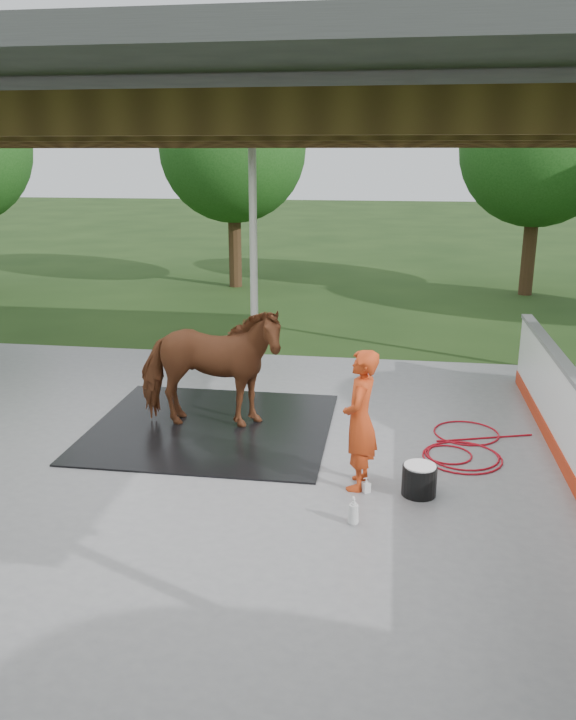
# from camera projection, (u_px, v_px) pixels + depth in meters

# --- Properties ---
(ground) EXTENTS (100.00, 100.00, 0.00)m
(ground) POSITION_uv_depth(u_px,v_px,m) (180.00, 471.00, 8.45)
(ground) COLOR #1E3814
(concrete_slab) EXTENTS (12.00, 10.00, 0.05)m
(concrete_slab) POSITION_uv_depth(u_px,v_px,m) (180.00, 469.00, 8.45)
(concrete_slab) COLOR slate
(concrete_slab) RESTS_ON ground
(pavilion_structure) EXTENTS (12.60, 10.60, 4.05)m
(pavilion_structure) POSITION_uv_depth(u_px,v_px,m) (163.00, 125.00, 7.33)
(pavilion_structure) COLOR beige
(pavilion_structure) RESTS_ON ground
(tree_belt) EXTENTS (28.00, 28.00, 5.80)m
(tree_belt) POSITION_uv_depth(u_px,v_px,m) (213.00, 144.00, 8.19)
(tree_belt) COLOR #382314
(tree_belt) RESTS_ON ground
(rubber_mat) EXTENTS (3.23, 3.03, 0.02)m
(rubber_mat) POSITION_uv_depth(u_px,v_px,m) (211.00, 427.00, 9.66)
(rubber_mat) COLOR black
(rubber_mat) RESTS_ON concrete_slab
(horse) EXTENTS (2.06, 1.05, 1.69)m
(horse) POSITION_uv_depth(u_px,v_px,m) (209.00, 367.00, 9.42)
(horse) COLOR brown
(horse) RESTS_ON rubber_mat
(handler) EXTENTS (0.46, 0.63, 1.61)m
(handler) POSITION_uv_depth(u_px,v_px,m) (360.00, 420.00, 7.75)
(handler) COLOR #C13A14
(handler) RESTS_ON concrete_slab
(wash_bucket) EXTENTS (0.38, 0.38, 0.35)m
(wash_bucket) POSITION_uv_depth(u_px,v_px,m) (419.00, 479.00, 7.73)
(wash_bucket) COLOR black
(wash_bucket) RESTS_ON concrete_slab
(soap_bottle_a) EXTENTS (0.14, 0.14, 0.30)m
(soap_bottle_a) POSITION_uv_depth(u_px,v_px,m) (353.00, 511.00, 7.12)
(soap_bottle_a) COLOR silver
(soap_bottle_a) RESTS_ON concrete_slab
(soap_bottle_b) EXTENTS (0.11, 0.11, 0.18)m
(soap_bottle_b) POSITION_uv_depth(u_px,v_px,m) (366.00, 485.00, 7.80)
(soap_bottle_b) COLOR #338CD8
(soap_bottle_b) RESTS_ON concrete_slab
(hose_coil) EXTENTS (1.48, 1.75, 0.02)m
(hose_coil) POSITION_uv_depth(u_px,v_px,m) (462.00, 449.00, 8.92)
(hose_coil) COLOR #A30B18
(hose_coil) RESTS_ON concrete_slab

